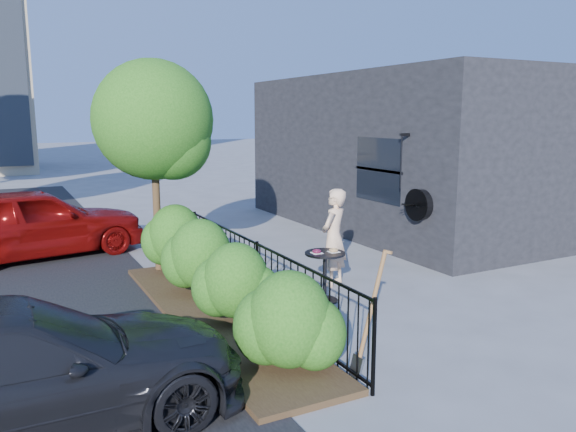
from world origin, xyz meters
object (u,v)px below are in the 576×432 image
car_red (34,223)px  car_darkgrey (9,372)px  patio_tree (157,127)px  shovel (368,320)px  woman (334,237)px  cafe_table (325,268)px

car_red → car_darkgrey: size_ratio=1.00×
patio_tree → shovel: size_ratio=2.62×
patio_tree → woman: (2.49, -2.14, -1.90)m
patio_tree → shovel: bearing=-79.6°
cafe_table → car_red: bearing=127.0°
woman → car_red: size_ratio=0.39×
cafe_table → car_red: car_red is taller
woman → car_darkgrey: 5.89m
shovel → car_red: 8.32m
patio_tree → woman: size_ratio=2.28×
shovel → patio_tree: bearing=100.4°
cafe_table → car_darkgrey: size_ratio=0.20×
patio_tree → cafe_table: (1.89, -2.85, -2.20)m
woman → car_darkgrey: woman is taller
patio_tree → cafe_table: size_ratio=4.52×
shovel → car_red: car_red is taller
car_darkgrey → patio_tree: bearing=-31.9°
car_red → car_darkgrey: 7.31m
woman → shovel: woman is taller
woman → shovel: bearing=32.3°
woman → car_darkgrey: (-5.22, -2.72, -0.22)m
woman → car_darkgrey: bearing=-4.8°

